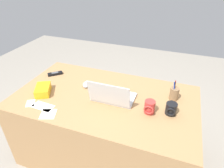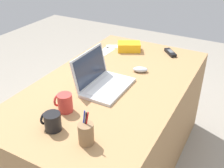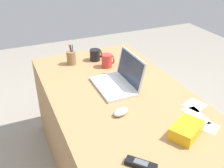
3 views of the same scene
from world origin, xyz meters
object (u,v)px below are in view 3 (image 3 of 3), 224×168
object	(u,v)px
computer_mouse	(121,112)
coffee_mug_tall	(107,61)
pen_holder	(71,58)
laptop	(118,81)
cordless_phone	(141,164)
snack_bag	(187,130)
coffee_mug_white	(95,55)

from	to	relation	value
computer_mouse	coffee_mug_tall	bearing A→B (deg)	143.98
coffee_mug_tall	pen_holder	distance (m)	0.29
laptop	computer_mouse	bearing A→B (deg)	-22.25
cordless_phone	pen_holder	bearing A→B (deg)	179.05
coffee_mug_tall	computer_mouse	bearing A→B (deg)	-15.78
cordless_phone	coffee_mug_tall	bearing A→B (deg)	165.53
computer_mouse	coffee_mug_tall	xyz separation A→B (m)	(-0.62, 0.18, 0.03)
laptop	cordless_phone	bearing A→B (deg)	-16.81
laptop	pen_holder	bearing A→B (deg)	-158.04
coffee_mug_tall	cordless_phone	xyz separation A→B (m)	(1.01, -0.26, -0.04)
computer_mouse	coffee_mug_tall	size ratio (longest dim) A/B	0.98
coffee_mug_tall	snack_bag	size ratio (longest dim) A/B	0.58
coffee_mug_white	cordless_phone	xyz separation A→B (m)	(1.17, -0.22, -0.03)
snack_bag	coffee_mug_white	bearing A→B (deg)	-174.86
cordless_phone	pen_holder	world-z (taller)	pen_holder
coffee_mug_white	laptop	bearing A→B (deg)	-1.13
coffee_mug_white	pen_holder	xyz separation A→B (m)	(-0.00, -0.20, 0.01)
pen_holder	cordless_phone	bearing A→B (deg)	-0.95
laptop	computer_mouse	world-z (taller)	laptop
coffee_mug_tall	laptop	bearing A→B (deg)	-9.13
pen_holder	coffee_mug_tall	bearing A→B (deg)	56.77
computer_mouse	pen_holder	size ratio (longest dim) A/B	0.59
cordless_phone	laptop	bearing A→B (deg)	163.19
coffee_mug_white	pen_holder	size ratio (longest dim) A/B	0.55
pen_holder	snack_bag	xyz separation A→B (m)	(1.08, 0.30, -0.02)
cordless_phone	snack_bag	xyz separation A→B (m)	(-0.09, 0.32, 0.02)
coffee_mug_white	snack_bag	size ratio (longest dim) A/B	0.53
laptop	pen_holder	xyz separation A→B (m)	(-0.48, -0.19, 0.01)
computer_mouse	cordless_phone	world-z (taller)	computer_mouse
laptop	coffee_mug_white	xyz separation A→B (m)	(-0.47, 0.01, 0.00)
cordless_phone	coffee_mug_white	bearing A→B (deg)	169.33
snack_bag	pen_holder	bearing A→B (deg)	-164.59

